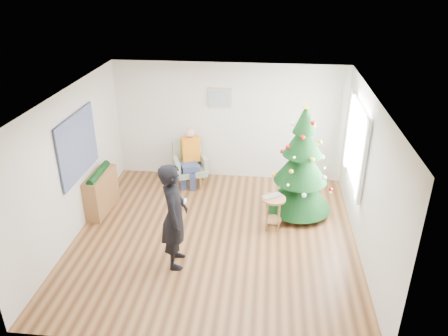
# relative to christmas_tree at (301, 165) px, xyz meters

# --- Properties ---
(floor) EXTENTS (5.00, 5.00, 0.00)m
(floor) POSITION_rel_christmas_tree_xyz_m (-1.51, -1.04, -1.03)
(floor) COLOR brown
(floor) RESTS_ON ground
(ceiling) EXTENTS (5.00, 5.00, 0.00)m
(ceiling) POSITION_rel_christmas_tree_xyz_m (-1.51, -1.04, 1.57)
(ceiling) COLOR white
(ceiling) RESTS_ON wall_back
(wall_back) EXTENTS (5.00, 0.00, 5.00)m
(wall_back) POSITION_rel_christmas_tree_xyz_m (-1.51, 1.46, 0.27)
(wall_back) COLOR silver
(wall_back) RESTS_ON floor
(wall_front) EXTENTS (5.00, 0.00, 5.00)m
(wall_front) POSITION_rel_christmas_tree_xyz_m (-1.51, -3.54, 0.27)
(wall_front) COLOR silver
(wall_front) RESTS_ON floor
(wall_left) EXTENTS (0.00, 5.00, 5.00)m
(wall_left) POSITION_rel_christmas_tree_xyz_m (-4.01, -1.04, 0.27)
(wall_left) COLOR silver
(wall_left) RESTS_ON floor
(wall_right) EXTENTS (0.00, 5.00, 5.00)m
(wall_right) POSITION_rel_christmas_tree_xyz_m (0.99, -1.04, 0.27)
(wall_right) COLOR silver
(wall_right) RESTS_ON floor
(window_panel) EXTENTS (0.04, 1.30, 1.40)m
(window_panel) POSITION_rel_christmas_tree_xyz_m (0.96, -0.04, 0.47)
(window_panel) COLOR white
(window_panel) RESTS_ON wall_right
(curtains) EXTENTS (0.05, 1.75, 1.50)m
(curtains) POSITION_rel_christmas_tree_xyz_m (0.93, -0.04, 0.47)
(curtains) COLOR white
(curtains) RESTS_ON wall_right
(christmas_tree) EXTENTS (1.26, 1.26, 2.28)m
(christmas_tree) POSITION_rel_christmas_tree_xyz_m (0.00, 0.00, 0.00)
(christmas_tree) COLOR #3F2816
(christmas_tree) RESTS_ON floor
(stool) EXTENTS (0.43, 0.43, 0.65)m
(stool) POSITION_rel_christmas_tree_xyz_m (-0.49, -0.64, -0.70)
(stool) COLOR brown
(stool) RESTS_ON floor
(laptop) EXTENTS (0.42, 0.39, 0.03)m
(laptop) POSITION_rel_christmas_tree_xyz_m (-0.49, -0.64, -0.37)
(laptop) COLOR silver
(laptop) RESTS_ON stool
(armchair) EXTENTS (0.85, 0.83, 0.97)m
(armchair) POSITION_rel_christmas_tree_xyz_m (-2.33, 1.01, -0.68)
(armchair) COLOR gray
(armchair) RESTS_ON floor
(seated_person) EXTENTS (0.49, 0.63, 1.27)m
(seated_person) POSITION_rel_christmas_tree_xyz_m (-2.31, 0.96, -0.38)
(seated_person) COLOR navy
(seated_person) RESTS_ON armchair
(standing_man) EXTENTS (0.51, 0.70, 1.79)m
(standing_man) POSITION_rel_christmas_tree_xyz_m (-2.05, -1.82, -0.13)
(standing_man) COLOR black
(standing_man) RESTS_ON floor
(game_controller) EXTENTS (0.05, 0.13, 0.04)m
(game_controller) POSITION_rel_christmas_tree_xyz_m (-1.86, -1.85, 0.16)
(game_controller) COLOR white
(game_controller) RESTS_ON standing_man
(console) EXTENTS (0.36, 1.02, 0.80)m
(console) POSITION_rel_christmas_tree_xyz_m (-3.84, -0.35, -0.63)
(console) COLOR brown
(console) RESTS_ON floor
(garland) EXTENTS (0.14, 0.90, 0.14)m
(garland) POSITION_rel_christmas_tree_xyz_m (-3.84, -0.35, -0.21)
(garland) COLOR black
(garland) RESTS_ON console
(tapestry) EXTENTS (0.03, 1.50, 1.15)m
(tapestry) POSITION_rel_christmas_tree_xyz_m (-3.97, -0.74, 0.52)
(tapestry) COLOR black
(tapestry) RESTS_ON wall_left
(framed_picture) EXTENTS (0.52, 0.05, 0.42)m
(framed_picture) POSITION_rel_christmas_tree_xyz_m (-1.71, 1.43, 0.82)
(framed_picture) COLOR tan
(framed_picture) RESTS_ON wall_back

